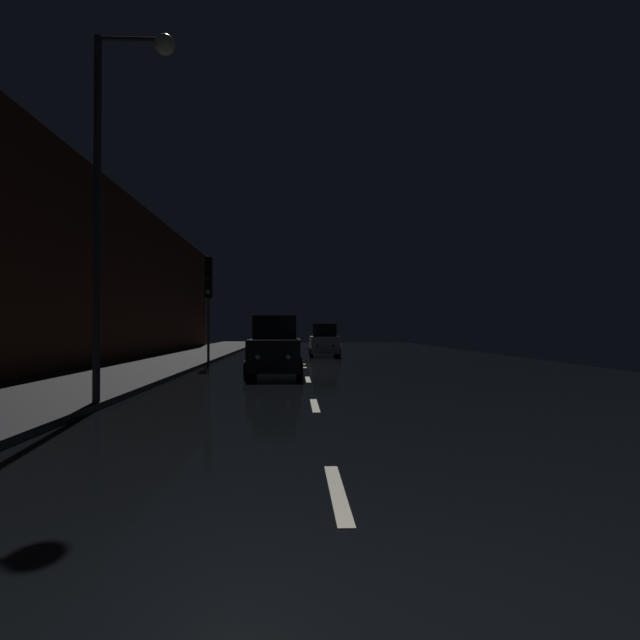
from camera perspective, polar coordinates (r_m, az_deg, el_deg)
The scene contains 8 objects.
ground at distance 27.57m, azimuth -1.59°, elevation -4.41°, with size 25.85×84.00×0.02m, color black.
sidewalk_left at distance 28.27m, azimuth -15.39°, elevation -4.12°, with size 4.40×84.00×0.15m, color #28282B.
building_facade_left at distance 25.74m, azimuth -22.78°, elevation 4.99°, with size 0.80×63.00×8.59m, color #472319.
lane_centerline at distance 18.20m, azimuth -1.11°, elevation -6.21°, with size 0.16×22.78×0.01m.
traffic_light_far_left at distance 27.18m, azimuth -10.96°, elevation 3.25°, with size 0.32×0.46×5.00m.
streetlamp_overhead at distance 13.39m, azimuth -19.33°, elevation 14.41°, with size 1.70×0.44×8.00m.
car_approaching_headlights at distance 21.06m, azimuth -4.45°, elevation -2.79°, with size 1.98×4.30×2.16m.
car_distant_taillights at distance 35.28m, azimuth 0.39°, elevation -2.13°, with size 1.83×3.96×1.99m.
Camera 1 is at (-0.45, -3.02, 1.71)m, focal length 32.41 mm.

